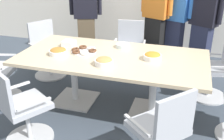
# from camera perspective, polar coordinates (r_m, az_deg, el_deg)

# --- Properties ---
(ground_plane) EXTENTS (10.00, 10.00, 0.01)m
(ground_plane) POSITION_cam_1_polar(r_m,az_deg,el_deg) (3.78, 0.00, -7.68)
(ground_plane) COLOR #3D4754
(conference_table) EXTENTS (2.40, 1.20, 0.75)m
(conference_table) POSITION_cam_1_polar(r_m,az_deg,el_deg) (3.48, 0.00, 1.12)
(conference_table) COLOR #CCB793
(conference_table) RESTS_ON ground
(office_chair_0) EXTENTS (0.65, 0.65, 0.91)m
(office_chair_0) POSITION_cam_1_polar(r_m,az_deg,el_deg) (4.08, 21.09, -0.32)
(office_chair_0) COLOR silver
(office_chair_0) RESTS_ON ground
(office_chair_1) EXTENTS (0.60, 0.60, 0.91)m
(office_chair_1) POSITION_cam_1_polar(r_m,az_deg,el_deg) (4.56, 3.72, 3.90)
(office_chair_1) COLOR silver
(office_chair_1) RESTS_ON ground
(office_chair_2) EXTENTS (0.75, 0.75, 0.91)m
(office_chair_2) POSITION_cam_1_polar(r_m,az_deg,el_deg) (4.66, -13.62, 3.68)
(office_chair_2) COLOR silver
(office_chair_2) RESTS_ON ground
(office_chair_4) EXTENTS (0.74, 0.74, 0.91)m
(office_chair_4) POSITION_cam_1_polar(r_m,az_deg,el_deg) (3.09, -18.78, -8.18)
(office_chair_4) COLOR silver
(office_chair_4) RESTS_ON ground
(office_chair_5) EXTENTS (0.76, 0.76, 0.91)m
(office_chair_5) POSITION_cam_1_polar(r_m,az_deg,el_deg) (2.63, 10.30, -13.46)
(office_chair_5) COLOR silver
(office_chair_5) RESTS_ON ground
(person_standing_0) EXTENTS (0.60, 0.34, 1.66)m
(person_standing_0) POSITION_cam_1_polar(r_m,az_deg,el_deg) (5.23, -5.58, 11.76)
(person_standing_0) COLOR brown
(person_standing_0) RESTS_ON ground
(person_standing_1) EXTENTS (0.59, 0.37, 1.88)m
(person_standing_1) POSITION_cam_1_polar(r_m,az_deg,el_deg) (4.83, 9.37, 12.09)
(person_standing_1) COLOR black
(person_standing_1) RESTS_ON ground
(person_standing_2) EXTENTS (0.60, 0.36, 1.80)m
(person_standing_2) POSITION_cam_1_polar(r_m,az_deg,el_deg) (4.89, 13.30, 11.31)
(person_standing_2) COLOR #232842
(person_standing_2) RESTS_ON ground
(person_standing_3) EXTENTS (0.56, 0.41, 1.75)m
(person_standing_3) POSITION_cam_1_polar(r_m,az_deg,el_deg) (4.78, 18.95, 9.96)
(person_standing_3) COLOR #232842
(person_standing_3) RESTS_ON ground
(snack_bowl_chips_orange) EXTENTS (0.22, 0.22, 0.09)m
(snack_bowl_chips_orange) POSITION_cam_1_polar(r_m,az_deg,el_deg) (3.34, 8.61, 2.93)
(snack_bowl_chips_orange) COLOR white
(snack_bowl_chips_orange) RESTS_ON conference_table
(snack_bowl_pretzels) EXTENTS (0.23, 0.23, 0.09)m
(snack_bowl_pretzels) POSITION_cam_1_polar(r_m,az_deg,el_deg) (3.53, -11.38, 3.90)
(snack_bowl_pretzels) COLOR white
(snack_bowl_pretzels) RESTS_ON conference_table
(snack_bowl_cookies) EXTENTS (0.22, 0.22, 0.09)m
(snack_bowl_cookies) POSITION_cam_1_polar(r_m,az_deg,el_deg) (3.15, -1.72, 1.85)
(snack_bowl_cookies) COLOR white
(snack_bowl_cookies) RESTS_ON conference_table
(donut_platter) EXTENTS (0.34, 0.33, 0.04)m
(donut_platter) POSITION_cam_1_polar(r_m,az_deg,el_deg) (3.58, -6.01, 4.13)
(donut_platter) COLOR white
(donut_platter) RESTS_ON conference_table
(plate_stack) EXTENTS (0.19, 0.19, 0.05)m
(plate_stack) POSITION_cam_1_polar(r_m,az_deg,el_deg) (3.72, 2.36, 5.19)
(plate_stack) COLOR white
(plate_stack) RESTS_ON conference_table
(napkin_pile) EXTENTS (0.16, 0.16, 0.08)m
(napkin_pile) POSITION_cam_1_polar(r_m,az_deg,el_deg) (3.82, -9.17, 5.62)
(napkin_pile) COLOR white
(napkin_pile) RESTS_ON conference_table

